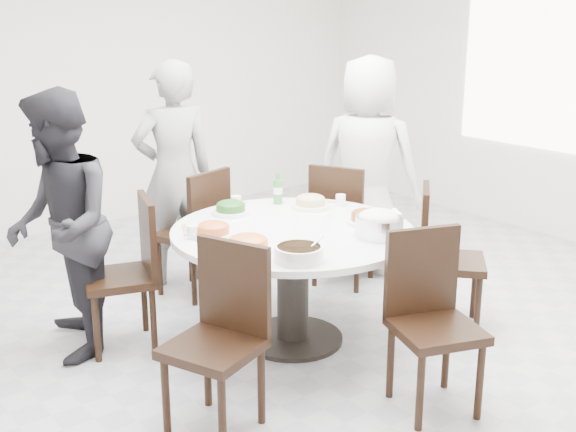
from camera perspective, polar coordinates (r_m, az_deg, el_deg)
floor at (r=5.04m, az=1.15°, el=-7.94°), size 6.00×6.00×0.01m
wall_back at (r=7.21m, az=-14.25°, el=10.47°), size 6.00×0.01×2.80m
wall_right at (r=6.93m, az=21.16°, el=9.67°), size 0.01×6.00×2.80m
window at (r=6.90m, az=21.16°, el=10.49°), size 0.04×2.20×1.40m
dining_table at (r=4.55m, az=0.39°, el=-5.52°), size 1.50×1.50×0.75m
chair_ne at (r=5.51m, az=4.45°, el=-0.57°), size 0.57×0.57×0.95m
chair_n at (r=5.33m, az=-7.67°, el=-1.26°), size 0.52×0.52×0.95m
chair_nw at (r=4.57m, az=-13.22°, el=-4.54°), size 0.53×0.53×0.95m
chair_sw at (r=3.60m, az=-5.96°, el=-10.00°), size 0.54×0.54×0.95m
chair_s at (r=3.85m, az=11.67°, el=-8.49°), size 0.54×0.54×0.95m
chair_se at (r=4.84m, az=12.84°, el=-3.33°), size 0.59×0.59×0.95m
diner_right at (r=5.71m, az=6.31°, el=3.97°), size 0.87×1.00×1.72m
diner_middle at (r=5.50m, az=-9.01°, el=3.30°), size 0.69×0.52×1.70m
diner_left at (r=4.47m, az=-17.57°, el=-0.81°), size 0.84×0.95×1.62m
dish_greens at (r=4.74m, az=-4.55°, el=0.51°), size 0.24×0.24×0.06m
dish_pale at (r=4.88m, az=1.79°, el=1.03°), size 0.25×0.25×0.07m
dish_orange at (r=4.29m, az=-5.92°, el=-1.22°), size 0.25×0.25×0.07m
dish_redbrown at (r=4.55m, az=6.29°, el=-0.22°), size 0.26×0.26×0.07m
dish_tofu at (r=4.01m, az=-3.16°, el=-2.31°), size 0.29×0.29×0.07m
rice_bowl at (r=4.30m, az=7.21°, el=-0.83°), size 0.28×0.28×0.12m
soup_bowl at (r=3.87m, az=0.86°, el=-2.97°), size 0.27×0.27×0.08m
beverage_bottle at (r=4.97m, az=-0.80°, el=2.21°), size 0.06×0.06×0.22m
tea_cups at (r=4.93m, az=-4.18°, el=1.23°), size 0.07×0.07×0.08m
chopsticks at (r=4.91m, az=-4.30°, el=0.76°), size 0.24×0.04×0.01m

